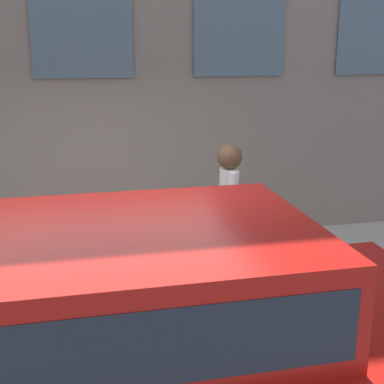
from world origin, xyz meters
name	(u,v)px	position (x,y,z in m)	size (l,w,h in m)	color
ground_plane	(107,359)	(0.00, 0.00, 0.00)	(80.00, 80.00, 0.00)	#47474C
sidewalk	(99,290)	(1.29, 0.00, 0.09)	(2.58, 60.00, 0.17)	#B2ADA3
fire_hydrant	(153,277)	(0.43, -0.50, 0.58)	(0.35, 0.46, 0.79)	#2D7260
person	(229,205)	(0.79, -1.38, 1.15)	(0.40, 0.26, 1.64)	#726651
parked_car_red_near	(151,341)	(-1.38, -0.22, 0.97)	(1.90, 4.22, 1.74)	black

